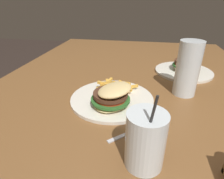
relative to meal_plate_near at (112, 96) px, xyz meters
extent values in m
cube|color=brown|center=(-0.10, 0.04, -0.04)|extent=(1.64, 1.08, 0.03)
cylinder|color=brown|center=(-0.85, -0.43, -0.42)|extent=(0.09, 0.09, 0.73)
cylinder|color=brown|center=(-0.85, 0.51, -0.42)|extent=(0.09, 0.09, 0.73)
cylinder|color=silver|center=(-0.02, 0.00, -0.02)|extent=(0.27, 0.27, 0.01)
ellipsoid|color=#E0C17F|center=(0.03, 0.00, -0.01)|extent=(0.14, 0.12, 0.02)
cylinder|color=#2D6628|center=(0.03, 0.00, 0.01)|extent=(0.15, 0.15, 0.01)
cylinder|color=red|center=(0.03, 0.00, 0.01)|extent=(0.12, 0.12, 0.01)
cylinder|color=#4C2D1E|center=(0.03, 0.00, 0.02)|extent=(0.13, 0.13, 0.01)
ellipsoid|color=#E0C17F|center=(0.04, 0.01, 0.04)|extent=(0.14, 0.13, 0.04)
cube|color=gold|center=(-0.07, -0.02, 0.00)|extent=(0.06, 0.03, 0.01)
cube|color=gold|center=(-0.08, 0.02, 0.00)|extent=(0.06, 0.04, 0.02)
cube|color=gold|center=(-0.10, -0.04, -0.01)|extent=(0.08, 0.04, 0.03)
cube|color=gold|center=(-0.07, 0.00, 0.01)|extent=(0.03, 0.08, 0.03)
cube|color=gold|center=(-0.04, 0.02, -0.01)|extent=(0.06, 0.03, 0.01)
cube|color=gold|center=(-0.09, -0.03, 0.00)|extent=(0.06, 0.02, 0.02)
cube|color=gold|center=(-0.05, -0.01, 0.01)|extent=(0.07, 0.05, 0.03)
cube|color=gold|center=(-0.10, -0.03, 0.00)|extent=(0.04, 0.06, 0.03)
cube|color=gold|center=(-0.07, 0.02, 0.01)|extent=(0.04, 0.07, 0.02)
cube|color=gold|center=(-0.04, 0.00, 0.00)|extent=(0.05, 0.06, 0.01)
cube|color=gold|center=(-0.09, 0.01, 0.01)|extent=(0.04, 0.07, 0.02)
cube|color=gold|center=(-0.08, -0.04, -0.01)|extent=(0.02, 0.06, 0.02)
cube|color=gold|center=(-0.05, 0.00, 0.00)|extent=(0.06, 0.08, 0.03)
cube|color=gold|center=(-0.07, 0.01, 0.00)|extent=(0.06, 0.06, 0.01)
cube|color=gold|center=(-0.09, 0.04, -0.01)|extent=(0.04, 0.07, 0.02)
cube|color=gold|center=(-0.04, 0.01, 0.00)|extent=(0.08, 0.05, 0.02)
cube|color=gold|center=(-0.07, 0.04, -0.01)|extent=(0.08, 0.03, 0.03)
cube|color=gold|center=(-0.07, -0.03, 0.01)|extent=(0.01, 0.08, 0.02)
cube|color=gold|center=(-0.08, -0.01, 0.01)|extent=(0.04, 0.09, 0.01)
cube|color=gold|center=(-0.11, 0.03, -0.01)|extent=(0.02, 0.06, 0.03)
cube|color=gold|center=(-0.05, -0.02, 0.00)|extent=(0.03, 0.06, 0.01)
cylinder|color=silver|center=(-0.11, 0.24, 0.07)|extent=(0.08, 0.08, 0.19)
cylinder|color=#C67F23|center=(-0.11, 0.24, 0.05)|extent=(0.07, 0.07, 0.15)
cylinder|color=silver|center=(0.22, 0.11, 0.04)|extent=(0.08, 0.08, 0.12)
cylinder|color=yellow|center=(0.22, 0.11, 0.03)|extent=(0.07, 0.07, 0.11)
cylinder|color=black|center=(0.25, 0.11, 0.06)|extent=(0.01, 0.03, 0.17)
ellipsoid|color=silver|center=(0.08, 0.13, -0.02)|extent=(0.07, 0.07, 0.02)
cube|color=silver|center=(0.14, 0.07, -0.02)|extent=(0.09, 0.10, 0.00)
cylinder|color=silver|center=(-0.32, 0.27, -0.02)|extent=(0.25, 0.25, 0.01)
ellipsoid|color=#E0C17F|center=(-0.32, 0.27, -0.01)|extent=(0.12, 0.11, 0.02)
cylinder|color=#2D6628|center=(-0.32, 0.27, 0.01)|extent=(0.14, 0.14, 0.01)
cylinder|color=red|center=(-0.32, 0.27, 0.02)|extent=(0.11, 0.11, 0.01)
cylinder|color=#4C2D1E|center=(-0.32, 0.27, 0.03)|extent=(0.12, 0.12, 0.01)
ellipsoid|color=#E0C17F|center=(-0.33, 0.28, 0.04)|extent=(0.13, 0.12, 0.04)
camera|label=1|loc=(0.51, 0.09, 0.29)|focal=30.00mm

